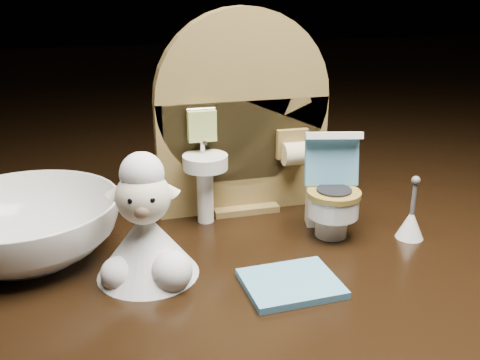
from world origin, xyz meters
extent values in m
cube|color=black|center=(0.00, 0.00, -0.05)|extent=(2.50, 2.50, 0.10)
cube|color=olive|center=(0.00, 0.07, 0.04)|extent=(0.13, 0.02, 0.09)
cylinder|color=olive|center=(0.00, 0.07, 0.09)|extent=(0.13, 0.02, 0.13)
cube|color=olive|center=(0.00, 0.07, 0.00)|extent=(0.05, 0.04, 0.01)
cylinder|color=white|center=(-0.03, 0.05, 0.02)|extent=(0.01, 0.01, 0.04)
cylinder|color=white|center=(-0.03, 0.04, 0.05)|extent=(0.03, 0.03, 0.01)
cylinder|color=silver|center=(-0.03, 0.05, 0.06)|extent=(0.00, 0.00, 0.01)
cube|color=#A8C160|center=(-0.03, 0.05, 0.07)|extent=(0.02, 0.01, 0.02)
cube|color=olive|center=(0.04, 0.06, 0.05)|extent=(0.02, 0.01, 0.02)
cylinder|color=beige|center=(0.04, 0.05, 0.05)|extent=(0.02, 0.02, 0.02)
cylinder|color=white|center=(0.05, 0.00, 0.01)|extent=(0.02, 0.02, 0.02)
cylinder|color=white|center=(0.05, 0.00, 0.02)|extent=(0.03, 0.03, 0.01)
cylinder|color=olive|center=(0.05, 0.00, 0.03)|extent=(0.04, 0.04, 0.00)
cube|color=white|center=(0.05, 0.02, 0.02)|extent=(0.03, 0.02, 0.04)
cube|color=#5395BD|center=(0.05, 0.01, 0.05)|extent=(0.04, 0.02, 0.04)
cube|color=white|center=(0.05, 0.01, 0.07)|extent=(0.04, 0.02, 0.01)
cylinder|color=#ACCE3C|center=(0.06, 0.02, 0.05)|extent=(0.01, 0.01, 0.01)
cube|color=#5395BD|center=(0.00, -0.05, 0.00)|extent=(0.06, 0.05, 0.00)
cone|color=white|center=(0.10, -0.02, 0.01)|extent=(0.02, 0.02, 0.02)
cylinder|color=#59595B|center=(0.10, -0.02, 0.03)|extent=(0.00, 0.00, 0.02)
sphere|color=#59595B|center=(0.10, -0.02, 0.04)|extent=(0.01, 0.01, 0.01)
cone|color=white|center=(-0.08, -0.02, 0.02)|extent=(0.06, 0.06, 0.04)
sphere|color=white|center=(-0.07, -0.04, 0.01)|extent=(0.02, 0.02, 0.02)
sphere|color=white|center=(-0.10, -0.03, 0.01)|extent=(0.02, 0.02, 0.02)
sphere|color=beige|center=(-0.08, -0.02, 0.05)|extent=(0.03, 0.03, 0.03)
sphere|color=#9E7C5F|center=(-0.08, -0.03, 0.05)|extent=(0.01, 0.01, 0.01)
sphere|color=white|center=(-0.08, -0.02, 0.06)|extent=(0.03, 0.03, 0.03)
cone|color=beige|center=(-0.10, -0.02, 0.06)|extent=(0.02, 0.01, 0.01)
cone|color=beige|center=(-0.07, -0.02, 0.06)|extent=(0.02, 0.01, 0.01)
sphere|color=black|center=(-0.09, -0.03, 0.05)|extent=(0.00, 0.00, 0.00)
sphere|color=black|center=(-0.08, -0.03, 0.05)|extent=(0.00, 0.00, 0.00)
imported|color=white|center=(-0.15, 0.03, 0.02)|extent=(0.16, 0.16, 0.04)
camera|label=1|loc=(-0.10, -0.31, 0.17)|focal=40.00mm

